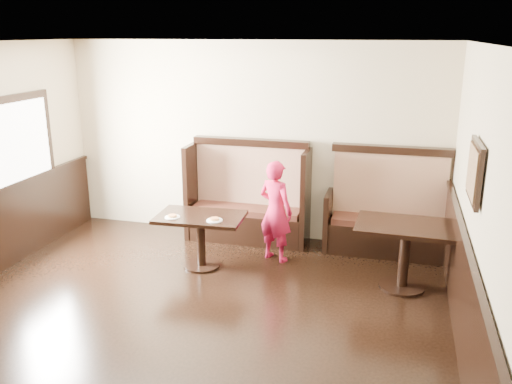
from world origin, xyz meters
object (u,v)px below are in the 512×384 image
(booth_neighbor, at_px, (387,218))
(table_main, at_px, (201,228))
(child, at_px, (276,211))
(booth_main, at_px, (249,204))
(table_neighbor, at_px, (405,241))

(booth_neighbor, bearing_deg, table_main, -153.57)
(table_main, relative_size, child, 0.83)
(booth_main, bearing_deg, table_main, -105.47)
(booth_main, distance_m, child, 0.86)
(booth_neighbor, distance_m, child, 1.55)
(booth_neighbor, distance_m, table_main, 2.53)
(table_neighbor, bearing_deg, booth_neighbor, 103.95)
(child, bearing_deg, table_main, 51.94)
(booth_neighbor, bearing_deg, booth_main, 179.95)
(child, bearing_deg, booth_main, -26.74)
(booth_main, height_order, booth_neighbor, same)
(booth_neighbor, height_order, table_main, booth_neighbor)
(booth_main, distance_m, booth_neighbor, 1.95)
(booth_main, bearing_deg, booth_neighbor, -0.05)
(table_main, bearing_deg, child, 26.09)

